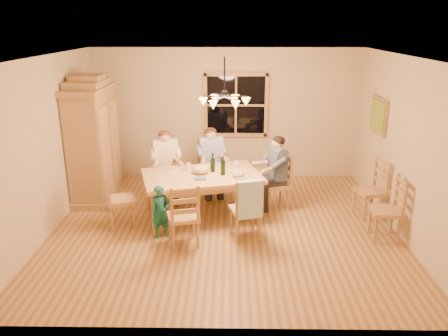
{
  "coord_description": "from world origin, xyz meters",
  "views": [
    {
      "loc": [
        0.09,
        -6.46,
        3.17
      ],
      "look_at": [
        -0.01,
        0.1,
        0.98
      ],
      "focal_mm": 35.0,
      "sensor_mm": 36.0,
      "label": 1
    }
  ],
  "objects_px": {
    "chair_near_right": "(245,219)",
    "adult_woman": "(166,157)",
    "chair_near_left": "(184,226)",
    "wine_bottle_a": "(213,162)",
    "chair_far_right": "(211,180)",
    "chair_spare_back": "(369,200)",
    "chair_far_left": "(167,184)",
    "chair_end_left": "(122,208)",
    "chair_spare_front": "(384,220)",
    "child": "(161,212)",
    "chair_end_right": "(276,192)",
    "armoire": "(94,143)",
    "wine_bottle_b": "(223,165)",
    "adult_plaid_man": "(211,153)",
    "chandelier": "(225,100)",
    "dining_table": "(202,180)",
    "adult_slate_man": "(277,164)"
  },
  "relations": [
    {
      "from": "armoire",
      "to": "chair_spare_front",
      "type": "xyz_separation_m",
      "value": [
        4.87,
        -1.61,
        -0.75
      ]
    },
    {
      "from": "chair_far_left",
      "to": "chair_end_left",
      "type": "height_order",
      "value": "same"
    },
    {
      "from": "chair_far_right",
      "to": "wine_bottle_a",
      "type": "bearing_deg",
      "value": 78.8
    },
    {
      "from": "chair_end_right",
      "to": "chair_spare_front",
      "type": "distance_m",
      "value": 1.91
    },
    {
      "from": "adult_slate_man",
      "to": "wine_bottle_a",
      "type": "distance_m",
      "value": 1.13
    },
    {
      "from": "chair_near_left",
      "to": "chair_far_right",
      "type": "bearing_deg",
      "value": 64.8
    },
    {
      "from": "chair_near_left",
      "to": "adult_woman",
      "type": "relative_size",
      "value": 1.13
    },
    {
      "from": "dining_table",
      "to": "chair_end_left",
      "type": "xyz_separation_m",
      "value": [
        -1.28,
        -0.36,
        -0.36
      ]
    },
    {
      "from": "chair_near_right",
      "to": "chair_spare_front",
      "type": "xyz_separation_m",
      "value": [
        2.13,
        -0.01,
        0.0
      ]
    },
    {
      "from": "child",
      "to": "adult_plaid_man",
      "type": "bearing_deg",
      "value": 36.73
    },
    {
      "from": "chair_spare_front",
      "to": "chair_spare_back",
      "type": "distance_m",
      "value": 0.8
    },
    {
      "from": "chair_far_right",
      "to": "child",
      "type": "xyz_separation_m",
      "value": [
        -0.7,
        -1.73,
        0.11
      ]
    },
    {
      "from": "chair_near_left",
      "to": "chair_spare_back",
      "type": "xyz_separation_m",
      "value": [
        3.05,
        1.06,
        0.0
      ]
    },
    {
      "from": "dining_table",
      "to": "wine_bottle_a",
      "type": "distance_m",
      "value": 0.36
    },
    {
      "from": "armoire",
      "to": "wine_bottle_b",
      "type": "distance_m",
      "value": 2.54
    },
    {
      "from": "dining_table",
      "to": "chair_near_left",
      "type": "distance_m",
      "value": 1.09
    },
    {
      "from": "adult_woman",
      "to": "child",
      "type": "height_order",
      "value": "adult_woman"
    },
    {
      "from": "wine_bottle_a",
      "to": "wine_bottle_b",
      "type": "height_order",
      "value": "same"
    },
    {
      "from": "chandelier",
      "to": "adult_slate_man",
      "type": "height_order",
      "value": "chandelier"
    },
    {
      "from": "wine_bottle_a",
      "to": "wine_bottle_b",
      "type": "relative_size",
      "value": 1.0
    },
    {
      "from": "adult_slate_man",
      "to": "chair_spare_front",
      "type": "height_order",
      "value": "adult_slate_man"
    },
    {
      "from": "dining_table",
      "to": "chair_spare_back",
      "type": "relative_size",
      "value": 2.19
    },
    {
      "from": "chair_near_left",
      "to": "wine_bottle_a",
      "type": "relative_size",
      "value": 3.0
    },
    {
      "from": "chair_near_right",
      "to": "chair_far_left",
      "type": "bearing_deg",
      "value": 117.9
    },
    {
      "from": "dining_table",
      "to": "adult_plaid_man",
      "type": "bearing_deg",
      "value": 83.42
    },
    {
      "from": "chandelier",
      "to": "chair_end_right",
      "type": "relative_size",
      "value": 0.78
    },
    {
      "from": "armoire",
      "to": "chair_end_right",
      "type": "distance_m",
      "value": 3.44
    },
    {
      "from": "chair_far_right",
      "to": "child",
      "type": "bearing_deg",
      "value": 52.1
    },
    {
      "from": "adult_woman",
      "to": "child",
      "type": "distance_m",
      "value": 1.56
    },
    {
      "from": "child",
      "to": "chair_spare_back",
      "type": "relative_size",
      "value": 0.84
    },
    {
      "from": "chair_far_right",
      "to": "chair_spare_back",
      "type": "bearing_deg",
      "value": 145.54
    },
    {
      "from": "adult_woman",
      "to": "chair_spare_front",
      "type": "xyz_separation_m",
      "value": [
        3.54,
        -1.49,
        -0.54
      ]
    },
    {
      "from": "chair_spare_back",
      "to": "chair_end_left",
      "type": "bearing_deg",
      "value": 82.61
    },
    {
      "from": "chair_near_left",
      "to": "adult_plaid_man",
      "type": "xyz_separation_m",
      "value": [
        0.33,
        1.98,
        0.54
      ]
    },
    {
      "from": "chandelier",
      "to": "chair_near_right",
      "type": "bearing_deg",
      "value": -47.01
    },
    {
      "from": "dining_table",
      "to": "adult_slate_man",
      "type": "bearing_deg",
      "value": 15.8
    },
    {
      "from": "chair_near_right",
      "to": "adult_plaid_man",
      "type": "distance_m",
      "value": 1.89
    },
    {
      "from": "armoire",
      "to": "chair_end_left",
      "type": "distance_m",
      "value": 1.62
    },
    {
      "from": "chair_end_left",
      "to": "child",
      "type": "distance_m",
      "value": 0.8
    },
    {
      "from": "chair_spare_back",
      "to": "wine_bottle_a",
      "type": "bearing_deg",
      "value": 74.57
    },
    {
      "from": "chair_near_right",
      "to": "adult_woman",
      "type": "height_order",
      "value": "adult_woman"
    },
    {
      "from": "chair_near_right",
      "to": "adult_woman",
      "type": "xyz_separation_m",
      "value": [
        -1.42,
        1.48,
        0.54
      ]
    },
    {
      "from": "chair_far_left",
      "to": "chair_far_right",
      "type": "xyz_separation_m",
      "value": [
        0.82,
        0.23,
        0.0
      ]
    },
    {
      "from": "chair_far_right",
      "to": "chair_spare_back",
      "type": "relative_size",
      "value": 1.0
    },
    {
      "from": "chair_near_right",
      "to": "chair_spare_front",
      "type": "relative_size",
      "value": 1.0
    },
    {
      "from": "wine_bottle_b",
      "to": "chair_spare_back",
      "type": "relative_size",
      "value": 0.33
    },
    {
      "from": "chair_end_right",
      "to": "wine_bottle_b",
      "type": "distance_m",
      "value": 1.18
    },
    {
      "from": "chair_far_left",
      "to": "chair_end_left",
      "type": "distance_m",
      "value": 1.24
    },
    {
      "from": "chair_near_left",
      "to": "wine_bottle_a",
      "type": "height_order",
      "value": "wine_bottle_a"
    },
    {
      "from": "dining_table",
      "to": "adult_slate_man",
      "type": "distance_m",
      "value": 1.34
    }
  ]
}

